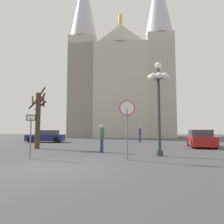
# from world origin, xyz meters

# --- Properties ---
(ground_plane) EXTENTS (120.00, 120.00, 0.00)m
(ground_plane) POSITION_xyz_m (0.00, 0.00, 0.00)
(ground_plane) COLOR #424244
(cathedral) EXTENTS (19.28, 13.24, 32.83)m
(cathedral) POSITION_xyz_m (0.08, 32.68, 10.82)
(cathedral) COLOR #BCB5A5
(cathedral) RESTS_ON ground
(stop_sign) EXTENTS (0.75, 0.08, 2.84)m
(stop_sign) POSITION_xyz_m (2.43, 2.30, 1.98)
(stop_sign) COLOR slate
(stop_sign) RESTS_ON ground
(one_way_arrow_sign) EXTENTS (0.55, 0.12, 2.18)m
(one_way_arrow_sign) POSITION_xyz_m (-2.39, 2.23, 1.39)
(one_way_arrow_sign) COLOR slate
(one_way_arrow_sign) RESTS_ON ground
(street_lamp) EXTENTS (1.20, 1.20, 5.24)m
(street_lamp) POSITION_xyz_m (4.13, 4.05, 3.68)
(street_lamp) COLOR #2D3833
(street_lamp) RESTS_ON ground
(bare_tree) EXTENTS (1.33, 1.41, 4.84)m
(bare_tree) POSITION_xyz_m (-4.64, 7.54, 2.41)
(bare_tree) COLOR #473323
(bare_tree) RESTS_ON ground
(parked_car_near_navy) EXTENTS (4.33, 2.19, 1.38)m
(parked_car_near_navy) POSITION_xyz_m (-7.40, 15.27, 0.65)
(parked_car_near_navy) COLOR navy
(parked_car_near_navy) RESTS_ON ground
(parked_car_far_red) EXTENTS (2.24, 4.25, 1.42)m
(parked_car_far_red) POSITION_xyz_m (8.14, 10.34, 0.67)
(parked_car_far_red) COLOR maroon
(parked_car_far_red) RESTS_ON ground
(pedestrian_walking) EXTENTS (0.32, 0.32, 1.75)m
(pedestrian_walking) POSITION_xyz_m (0.69, 5.44, 1.07)
(pedestrian_walking) COLOR navy
(pedestrian_walking) RESTS_ON ground
(pedestrian_standing) EXTENTS (0.32, 0.32, 1.78)m
(pedestrian_standing) POSITION_xyz_m (3.26, 15.72, 1.08)
(pedestrian_standing) COLOR navy
(pedestrian_standing) RESTS_ON ground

